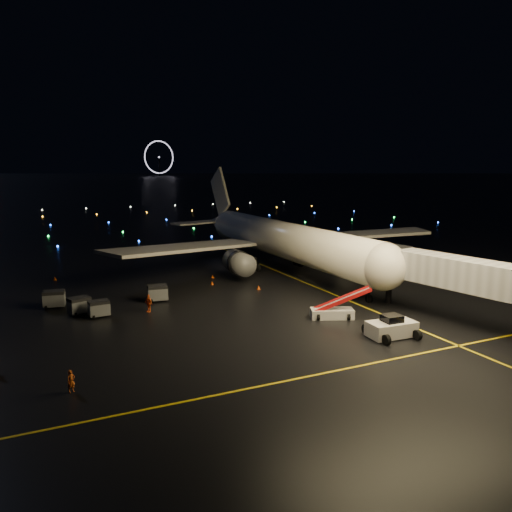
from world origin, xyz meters
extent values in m
plane|color=black|center=(0.00, 300.00, 0.00)|extent=(2000.00, 2000.00, 0.00)
cube|color=yellow|center=(12.00, 15.00, 0.01)|extent=(0.25, 80.00, 0.02)
cube|color=yellow|center=(-5.00, -10.00, 0.01)|extent=(60.00, 0.25, 0.02)
cube|color=beige|center=(8.21, -5.70, 1.04)|extent=(4.49, 2.52, 2.08)
imported|color=orange|center=(-19.23, -5.35, 0.81)|extent=(0.70, 0.62, 1.61)
imported|color=orange|center=(-10.01, 11.46, 0.97)|extent=(0.92, 1.23, 1.94)
cone|color=#E84C0A|center=(4.82, 15.42, 0.27)|extent=(0.54, 0.54, 0.54)
cone|color=#E84C0A|center=(1.81, 24.06, 0.23)|extent=(0.46, 0.46, 0.46)
cone|color=#E84C0A|center=(0.40, 20.38, 0.23)|extent=(0.45, 0.45, 0.45)
cone|color=#E84C0A|center=(-18.18, 31.65, 0.28)|extent=(0.51, 0.51, 0.55)
cube|color=gray|center=(-8.07, 15.36, 0.94)|extent=(2.39, 1.82, 1.87)
cube|color=gray|center=(-15.04, 11.92, 0.86)|extent=(2.14, 1.60, 1.71)
cube|color=gray|center=(-19.01, 17.53, 0.95)|extent=(2.45, 1.91, 1.89)
cube|color=gray|center=(-16.79, 13.78, 0.90)|extent=(2.47, 2.06, 1.80)
camera|label=1|loc=(-21.25, -39.83, 15.38)|focal=35.00mm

